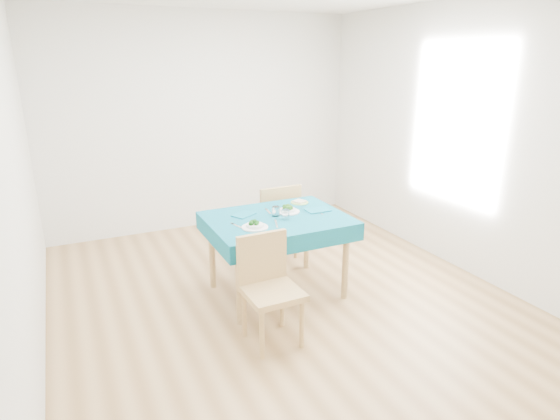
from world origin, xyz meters
name	(u,v)px	position (x,y,z in m)	size (l,w,h in m)	color
room_shell	(280,155)	(0.00, 0.00, 1.35)	(4.02, 4.52, 2.73)	olive
table	(277,256)	(0.01, 0.07, 0.38)	(1.24, 0.95, 0.76)	#095368
chair_near	(272,282)	(-0.37, -0.64, 0.52)	(0.42, 0.45, 1.04)	#A7844E
chair_far	(272,205)	(0.34, 0.91, 0.59)	(0.47, 0.51, 1.17)	#A7844E
bowl_near	(255,224)	(-0.28, -0.10, 0.79)	(0.23, 0.23, 0.07)	white
bowl_far	(288,209)	(0.16, 0.16, 0.79)	(0.22, 0.22, 0.07)	white
fork_near	(237,226)	(-0.40, 0.01, 0.76)	(0.02, 0.16, 0.00)	silver
knife_near	(276,224)	(-0.08, -0.08, 0.76)	(0.02, 0.22, 0.00)	silver
fork_far	(268,211)	(0.00, 0.26, 0.76)	(0.02, 0.16, 0.00)	silver
knife_far	(318,211)	(0.43, 0.06, 0.76)	(0.02, 0.21, 0.00)	silver
napkin_near	(244,215)	(-0.25, 0.26, 0.76)	(0.20, 0.14, 0.01)	#0D5E73
napkin_far	(318,210)	(0.43, 0.08, 0.76)	(0.22, 0.15, 0.01)	#0D5E73
tumbler_center	(276,211)	(0.01, 0.11, 0.80)	(0.07, 0.07, 0.09)	white
tumbler_side	(286,215)	(0.05, -0.01, 0.80)	(0.07, 0.07, 0.09)	white
side_plate	(299,202)	(0.40, 0.38, 0.76)	(0.18, 0.18, 0.01)	#9CC560
bread_slice	(300,201)	(0.40, 0.38, 0.77)	(0.10, 0.10, 0.02)	beige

